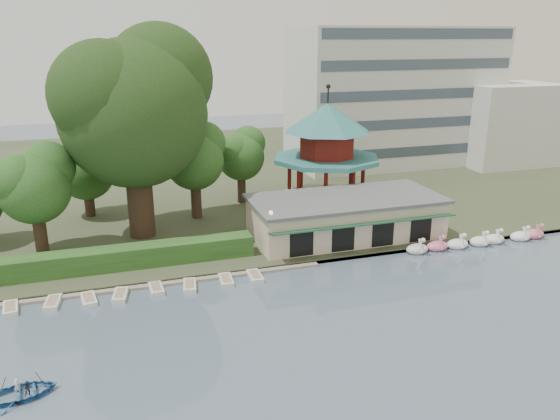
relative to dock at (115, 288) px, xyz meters
name	(u,v)px	position (x,y,z in m)	size (l,w,h in m)	color
ground_plane	(342,388)	(12.00, -17.20, -0.12)	(220.00, 220.00, 0.00)	slate
shore	(195,174)	(12.00, 34.80, 0.08)	(220.00, 70.00, 0.40)	#424930
embankment	(260,268)	(12.00, 0.10, 0.03)	(220.00, 0.60, 0.30)	gray
dock	(115,288)	(0.00, 0.00, 0.00)	(34.00, 1.60, 0.24)	gray
boathouse	(346,216)	(22.00, 4.77, 2.25)	(18.60, 9.39, 3.90)	beige
pavilion	(327,144)	(24.00, 14.80, 7.36)	(12.40, 12.40, 13.50)	beige
office_building	(411,101)	(44.67, 31.80, 9.61)	(38.00, 18.00, 20.00)	silver
hedge	(75,263)	(-3.00, 3.30, 1.18)	(30.00, 2.00, 1.80)	#2F5E23
lamp_post	(271,225)	(13.50, 1.80, 3.22)	(0.36, 0.36, 4.28)	black
big_tree	(134,103)	(3.19, 11.02, 13.19)	(15.08, 14.05, 20.12)	#3A281C
small_trees	(94,173)	(-1.03, 14.12, 6.09)	(38.67, 16.25, 10.20)	#3A281C
swan_boats	(478,241)	(33.52, -0.66, 0.28)	(15.34, 2.04, 1.92)	silver
moored_rowboats	(88,299)	(-2.03, -1.42, 0.06)	(27.31, 2.77, 0.36)	silver
rowboat_with_passengers	(23,389)	(-5.27, -12.49, 0.40)	(5.57, 4.39, 2.01)	#2A5F95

